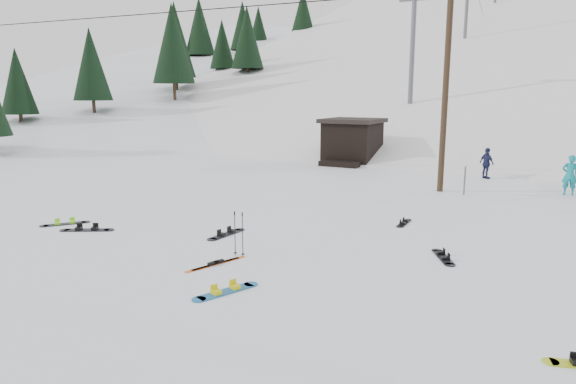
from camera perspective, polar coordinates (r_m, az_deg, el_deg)
The scene contains 19 objects.
ground at distance 12.05m, azimuth -8.46°, elevation -10.08°, with size 200.00×200.00×0.00m, color white.
ski_slope at distance 66.30m, azimuth 22.03°, elevation -4.09°, with size 60.00×75.00×45.00m, color white.
ridge_left at distance 72.88m, azimuth -7.97°, elevation -1.27°, with size 34.00×85.00×38.00m, color white.
treeline_left at distance 63.89m, azimuth -11.10°, elevation 6.89°, with size 20.00×64.00×10.00m, color black, non-canonical shape.
treeline_crest at distance 95.24m, azimuth 24.90°, elevation 7.36°, with size 50.00×6.00×10.00m, color black, non-canonical shape.
utility_pole at distance 23.42m, azimuth 17.14°, elevation 11.41°, with size 2.00×0.26×9.00m.
trail_sign at distance 22.99m, azimuth 19.12°, elevation 2.79°, with size 0.50×0.09×1.85m.
lift_hut at distance 32.25m, azimuth 7.13°, elevation 5.65°, with size 3.40×4.10×2.75m.
lift_tower_near at distance 40.55m, azimuth 13.68°, elevation 15.69°, with size 2.20×0.36×8.00m.
hero_snowboard at distance 11.53m, azimuth -6.93°, elevation -10.86°, with size 0.80×1.57×0.12m.
hero_skis at distance 13.32m, azimuth -8.03°, elevation -7.87°, with size 0.64×1.76×0.09m.
ski_poles at distance 13.79m, azimuth -5.50°, elevation -4.58°, with size 0.33×0.09×1.21m.
board_scatter_a at distance 17.55m, azimuth -21.44°, elevation -3.90°, with size 1.52×1.03×0.12m.
board_scatter_b at distance 15.96m, azimuth -6.86°, elevation -4.64°, with size 0.40×1.64×0.11m.
board_scatter_c at distance 18.63m, azimuth -23.53°, elevation -3.23°, with size 1.05×1.31×0.11m.
board_scatter_d at distance 14.31m, azimuth 16.85°, elevation -6.91°, with size 0.86×1.35×0.10m.
board_scatter_f at distance 17.64m, azimuth 12.76°, elevation -3.36°, with size 0.27×1.30×0.09m.
skier_teal at distance 24.93m, azimuth 28.83°, elevation 1.67°, with size 0.63×0.41×1.73m, color #0E858D.
skier_navy at distance 27.95m, azimuth 21.21°, elevation 2.99°, with size 0.92×0.38×1.58m, color #1C2147.
Camera 1 is at (6.90, -8.89, 4.30)m, focal length 32.00 mm.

